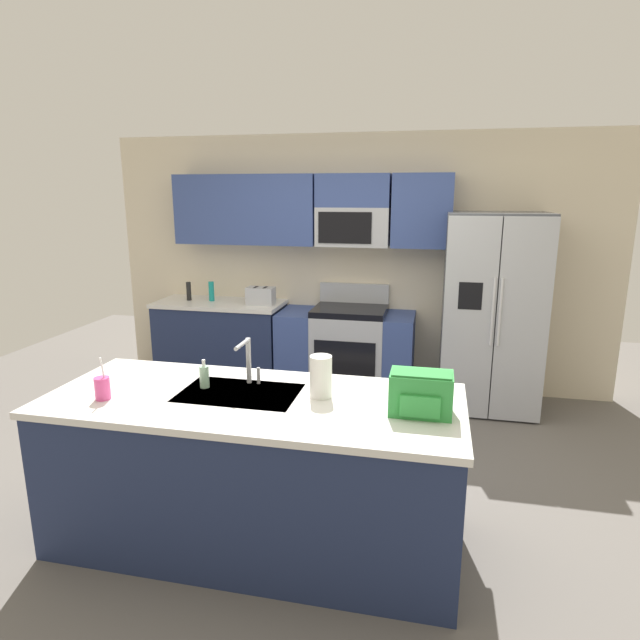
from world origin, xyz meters
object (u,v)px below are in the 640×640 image
(range_oven, at_px, (346,351))
(toaster, at_px, (261,296))
(drink_cup_pink, at_px, (102,388))
(soap_dispenser, at_px, (204,376))
(bottle_teal, at_px, (211,291))
(refrigerator, at_px, (492,313))
(paper_towel_roll, at_px, (321,377))
(pepper_mill, at_px, (189,291))
(sink_faucet, at_px, (248,358))
(backpack, at_px, (421,392))

(range_oven, relative_size, toaster, 4.86)
(drink_cup_pink, bearing_deg, range_oven, 71.30)
(toaster, relative_size, soap_dispenser, 1.65)
(bottle_teal, bearing_deg, refrigerator, -1.86)
(refrigerator, distance_m, paper_towel_roll, 2.59)
(toaster, distance_m, soap_dispenser, 2.40)
(toaster, distance_m, pepper_mill, 0.82)
(toaster, xyz_separation_m, sink_faucet, (0.68, -2.25, 0.08))
(toaster, height_order, soap_dispenser, toaster)
(refrigerator, distance_m, sink_faucet, 2.75)
(toaster, height_order, backpack, backpack)
(refrigerator, relative_size, drink_cup_pink, 7.51)
(range_oven, xyz_separation_m, sink_faucet, (-0.20, -2.31, 0.62))
(toaster, relative_size, drink_cup_pink, 1.14)
(refrigerator, bearing_deg, soap_dispenser, -128.03)
(sink_faucet, bearing_deg, pepper_mill, 123.09)
(pepper_mill, distance_m, paper_towel_roll, 3.11)
(bottle_teal, height_order, paper_towel_roll, paper_towel_roll)
(paper_towel_roll, distance_m, backpack, 0.57)
(drink_cup_pink, height_order, backpack, drink_cup_pink)
(refrigerator, bearing_deg, paper_towel_roll, -115.70)
(drink_cup_pink, bearing_deg, soap_dispenser, 31.83)
(pepper_mill, bearing_deg, drink_cup_pink, -73.71)
(bottle_teal, bearing_deg, toaster, -7.24)
(pepper_mill, bearing_deg, refrigerator, -1.29)
(soap_dispenser, xyz_separation_m, backpack, (1.26, -0.12, 0.05))
(drink_cup_pink, bearing_deg, toaster, 89.31)
(range_oven, distance_m, refrigerator, 1.47)
(sink_faucet, bearing_deg, bottle_teal, 118.29)
(bottle_teal, xyz_separation_m, drink_cup_pink, (0.54, -2.72, -0.04))
(bottle_teal, xyz_separation_m, sink_faucet, (1.25, -2.33, 0.07))
(range_oven, distance_m, bottle_teal, 1.56)
(refrigerator, height_order, backpack, refrigerator)
(sink_faucet, xyz_separation_m, soap_dispenser, (-0.24, -0.10, -0.10))
(range_oven, distance_m, soap_dispenser, 2.50)
(pepper_mill, relative_size, bottle_teal, 0.95)
(range_oven, bearing_deg, backpack, -72.05)
(range_oven, relative_size, pepper_mill, 6.94)
(bottle_teal, xyz_separation_m, soap_dispenser, (1.02, -2.43, -0.03))
(sink_faucet, bearing_deg, drink_cup_pink, -150.77)
(drink_cup_pink, height_order, paper_towel_roll, drink_cup_pink)
(bottle_teal, xyz_separation_m, backpack, (2.27, -2.55, 0.01))
(soap_dispenser, bearing_deg, backpack, -5.38)
(backpack, bearing_deg, range_oven, 107.95)
(bottle_teal, distance_m, backpack, 3.41)
(sink_faucet, xyz_separation_m, backpack, (1.02, -0.22, -0.05))
(soap_dispenser, bearing_deg, sink_faucet, 23.58)
(drink_cup_pink, bearing_deg, bottle_teal, 101.22)
(drink_cup_pink, bearing_deg, pepper_mill, 106.29)
(bottle_teal, relative_size, sink_faucet, 0.73)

